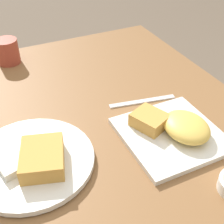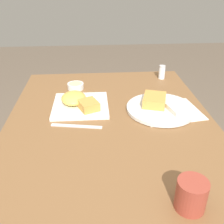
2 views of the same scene
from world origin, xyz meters
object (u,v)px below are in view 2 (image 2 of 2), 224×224
at_px(plate_square_near, 79,103).
at_px(coffee_mug, 191,195).
at_px(plate_oval_far, 160,106).
at_px(sauce_ramekin, 76,86).
at_px(salt_shaker, 162,73).
at_px(butter_knife, 77,126).

distance_m(plate_square_near, coffee_mug, 0.65).
distance_m(plate_square_near, plate_oval_far, 0.36).
relative_size(plate_square_near, sauce_ramekin, 2.94).
height_order(plate_square_near, plate_oval_far, plate_square_near).
bearing_deg(plate_oval_far, sauce_ramekin, -124.46).
bearing_deg(plate_square_near, coffee_mug, 27.60).
xyz_separation_m(plate_oval_far, coffee_mug, (0.52, -0.05, 0.02)).
relative_size(plate_oval_far, sauce_ramekin, 3.57).
relative_size(salt_shaker, butter_knife, 0.37).
bearing_deg(coffee_mug, plate_oval_far, 174.80).
height_order(sauce_ramekin, butter_knife, sauce_ramekin).
xyz_separation_m(sauce_ramekin, coffee_mug, (0.78, 0.33, 0.03)).
xyz_separation_m(plate_square_near, salt_shaker, (-0.31, 0.45, 0.01)).
relative_size(butter_knife, coffee_mug, 2.34).
height_order(plate_oval_far, coffee_mug, coffee_mug).
height_order(plate_oval_far, sauce_ramekin, plate_oval_far).
bearing_deg(plate_oval_far, salt_shaker, 165.41).
relative_size(sauce_ramekin, salt_shaker, 1.10).
bearing_deg(coffee_mug, butter_knife, -143.44).
bearing_deg(plate_square_near, salt_shaker, 124.72).
bearing_deg(butter_knife, coffee_mug, -43.19).
distance_m(plate_square_near, butter_knife, 0.17).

